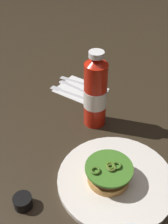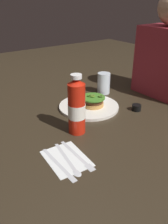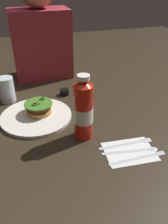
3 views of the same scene
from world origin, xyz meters
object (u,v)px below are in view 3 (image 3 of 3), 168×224
object	(u,v)px
ketchup_bottle	(83,110)
spoon_utensil	(138,150)
burger_sandwich	(39,108)
napkin	(129,151)
fork_utensil	(130,143)
butter_knife	(141,157)
water_glass	(7,90)
condiment_cup	(65,92)
dinner_plate	(36,116)
diner_person	(40,34)

from	to	relation	value
ketchup_bottle	spoon_utensil	xyz separation A→B (m)	(0.15, -0.13, -0.11)
burger_sandwich	napkin	distance (m)	0.41
fork_utensil	spoon_utensil	bearing A→B (deg)	-80.13
spoon_utensil	butter_knife	bearing A→B (deg)	-101.29
ketchup_bottle	napkin	distance (m)	0.21
napkin	butter_knife	xyz separation A→B (m)	(0.02, -0.04, 0.00)
water_glass	butter_knife	size ratio (longest dim) A/B	0.58
condiment_cup	napkin	distance (m)	0.49
dinner_plate	butter_knife	world-z (taller)	dinner_plate
dinner_plate	fork_utensil	world-z (taller)	dinner_plate
water_glass	condiment_cup	bearing A→B (deg)	-3.77
condiment_cup	butter_knife	size ratio (longest dim) A/B	0.22
dinner_plate	burger_sandwich	xyz separation A→B (m)	(0.02, 0.01, 0.03)
napkin	spoon_utensil	size ratio (longest dim) A/B	0.86
butter_knife	diner_person	bearing A→B (deg)	104.08
burger_sandwich	water_glass	bearing A→B (deg)	125.47
butter_knife	burger_sandwich	bearing A→B (deg)	128.44
dinner_plate	ketchup_bottle	bearing A→B (deg)	-49.12
diner_person	butter_knife	bearing A→B (deg)	-75.92
ketchup_bottle	fork_utensil	xyz separation A→B (m)	(0.15, -0.09, -0.11)
dinner_plate	spoon_utensil	size ratio (longest dim) A/B	1.50
butter_knife	spoon_utensil	xyz separation A→B (m)	(0.01, 0.03, 0.00)
condiment_cup	spoon_utensil	size ratio (longest dim) A/B	0.23
spoon_utensil	fork_utensil	distance (m)	0.04
spoon_utensil	napkin	bearing A→B (deg)	170.97
burger_sandwich	fork_utensil	world-z (taller)	burger_sandwich
condiment_cup	diner_person	xyz separation A→B (m)	(-0.06, 0.28, 0.22)
butter_knife	dinner_plate	bearing A→B (deg)	131.00
napkin	fork_utensil	bearing A→B (deg)	59.46
water_glass	spoon_utensil	distance (m)	0.64
burger_sandwich	diner_person	size ratio (longest dim) A/B	0.22
dinner_plate	ketchup_bottle	distance (m)	0.25
dinner_plate	condiment_cup	xyz separation A→B (m)	(0.16, 0.17, 0.01)
burger_sandwich	diner_person	world-z (taller)	diner_person
burger_sandwich	ketchup_bottle	world-z (taller)	ketchup_bottle
diner_person	dinner_plate	bearing A→B (deg)	-102.78
burger_sandwich	spoon_utensil	size ratio (longest dim) A/B	0.60
water_glass	spoon_utensil	world-z (taller)	water_glass
dinner_plate	napkin	bearing A→B (deg)	-47.92
napkin	dinner_plate	bearing A→B (deg)	132.08
water_glass	diner_person	size ratio (longest dim) A/B	0.22
condiment_cup	fork_utensil	distance (m)	0.46
ketchup_bottle	butter_knife	xyz separation A→B (m)	(0.15, -0.17, -0.11)
water_glass	fork_utensil	bearing A→B (deg)	-48.19
condiment_cup	diner_person	size ratio (longest dim) A/B	0.08
water_glass	spoon_utensil	xyz separation A→B (m)	(0.41, -0.49, -0.05)
condiment_cup	spoon_utensil	xyz separation A→B (m)	(0.15, -0.48, -0.01)
napkin	ketchup_bottle	bearing A→B (deg)	133.65
burger_sandwich	water_glass	xyz separation A→B (m)	(-0.12, 0.17, 0.02)
water_glass	fork_utensil	xyz separation A→B (m)	(0.40, -0.45, -0.05)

